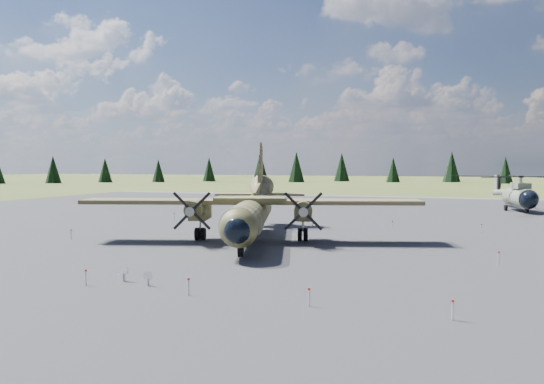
% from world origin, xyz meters
% --- Properties ---
extents(ground, '(500.00, 500.00, 0.00)m').
position_xyz_m(ground, '(0.00, 0.00, 0.00)').
color(ground, brown).
rests_on(ground, ground).
extents(apron, '(120.00, 120.00, 0.04)m').
position_xyz_m(apron, '(0.00, 10.00, 0.00)').
color(apron, slate).
rests_on(apron, ground).
extents(transport_plane, '(27.13, 24.19, 9.07)m').
position_xyz_m(transport_plane, '(-2.23, 5.09, 2.61)').
color(transport_plane, '#38391F').
rests_on(transport_plane, ground).
extents(helicopter_near, '(22.33, 23.81, 4.79)m').
position_xyz_m(helicopter_near, '(21.44, 41.54, 3.40)').
color(helicopter_near, gray).
rests_on(helicopter_near, ground).
extents(info_placard_left, '(0.51, 0.28, 0.76)m').
position_xyz_m(info_placard_left, '(-2.77, -11.98, 0.50)').
color(info_placard_left, gray).
rests_on(info_placard_left, ground).
extents(info_placard_right, '(0.48, 0.29, 0.71)m').
position_xyz_m(info_placard_right, '(-0.95, -12.44, 0.47)').
color(info_placard_right, gray).
rests_on(info_placard_right, ground).
extents(barrier_fence, '(33.12, 29.62, 0.85)m').
position_xyz_m(barrier_fence, '(-0.46, -0.08, 0.51)').
color(barrier_fence, silver).
rests_on(barrier_fence, ground).
extents(treeline, '(323.05, 330.95, 11.00)m').
position_xyz_m(treeline, '(1.88, 1.72, 4.82)').
color(treeline, black).
rests_on(treeline, ground).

